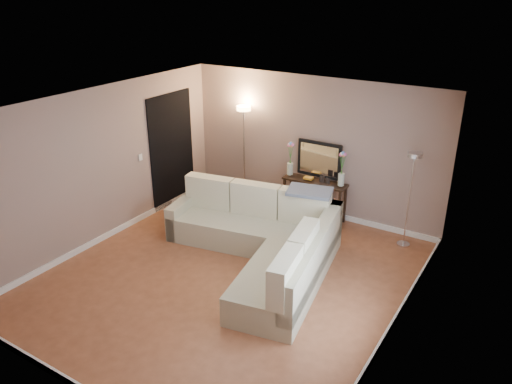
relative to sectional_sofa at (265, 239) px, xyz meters
The scene contains 22 objects.
floor 0.84m from the sectional_sofa, 105.93° to the right, with size 5.00×5.50×0.01m, color #9C5938.
ceiling 2.36m from the sectional_sofa, 105.93° to the right, with size 5.00×5.50×0.01m, color white.
wall_back 2.25m from the sectional_sofa, 95.80° to the left, with size 5.00×0.02×2.60m, color gray.
wall_front 3.61m from the sectional_sofa, 93.40° to the right, with size 5.00×0.02×2.60m, color gray.
wall_left 2.96m from the sectional_sofa, 165.07° to the right, with size 0.02×5.50×2.60m, color gray.
wall_right 2.59m from the sectional_sofa, 17.46° to the right, with size 0.02×5.50×2.60m, color gray.
baseboard_back 2.05m from the sectional_sofa, 95.87° to the left, with size 5.00×0.03×0.10m, color white.
baseboard_left 2.81m from the sectional_sofa, 164.93° to the right, with size 0.03×5.50×0.10m, color white.
baseboard_right 2.41m from the sectional_sofa, 17.64° to the right, with size 0.03×5.50×0.10m, color white.
doorway 2.95m from the sectional_sofa, 160.05° to the left, with size 0.02×1.20×2.20m, color black.
switch_plate 2.82m from the sectional_sofa, behind, with size 0.02×0.08×0.12m, color white.
sectional_sofa is the anchor object (origin of this frame).
throw_blanket 1.07m from the sectional_sofa, 64.28° to the left, with size 0.71×0.41×0.05m, color slate.
console_table 1.79m from the sectional_sofa, 92.48° to the left, with size 1.21×0.33×0.75m.
leaning_mirror 2.08m from the sectional_sofa, 90.22° to the left, with size 0.86×0.05×0.67m.
table_decor 1.80m from the sectional_sofa, 90.35° to the left, with size 0.51×0.11×0.12m.
flower_vase_left 1.98m from the sectional_sofa, 106.25° to the left, with size 0.14×0.11×0.64m.
flower_vase_right 1.97m from the sectional_sofa, 74.19° to the left, with size 0.14×0.11×0.64m.
floor_lamp_lit 2.66m from the sectional_sofa, 130.54° to the left, with size 0.31×0.31×1.92m.
floor_lamp_unlit 2.53m from the sectional_sofa, 43.13° to the left, with size 0.28×0.28×1.65m.
charcoal_rug 2.37m from the sectional_sofa, 139.04° to the left, with size 1.25×0.94×0.02m, color black.
black_bag 2.49m from the sectional_sofa, 143.85° to the left, with size 0.35×0.25×0.23m, color black.
Camera 1 is at (3.77, -5.25, 4.15)m, focal length 35.00 mm.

